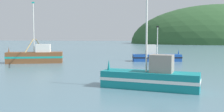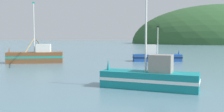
{
  "view_description": "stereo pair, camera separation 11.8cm",
  "coord_description": "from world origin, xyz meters",
  "views": [
    {
      "loc": [
        4.56,
        7.46,
        3.3
      ],
      "look_at": [
        -1.98,
        33.24,
        1.4
      ],
      "focal_mm": 40.57,
      "sensor_mm": 36.0,
      "label": 1
    },
    {
      "loc": [
        4.67,
        7.48,
        3.3
      ],
      "look_at": [
        -1.98,
        33.24,
        1.4
      ],
      "focal_mm": 40.57,
      "sensor_mm": 36.0,
      "label": 2
    }
  ],
  "objects": [
    {
      "name": "fishing_boat_teal",
      "position": [
        3.01,
        23.87,
        0.71
      ],
      "size": [
        6.48,
        2.55,
        6.24
      ],
      "rotation": [
        0.0,
        0.0,
        3.02
      ],
      "color": "#147F84",
      "rests_on": "ground"
    },
    {
      "name": "fishing_boat_blue",
      "position": [
        1.81,
        43.69,
        0.69
      ],
      "size": [
        7.03,
        3.54,
        4.98
      ],
      "rotation": [
        0.0,
        0.0,
        0.27
      ],
      "color": "#19479E",
      "rests_on": "ground"
    },
    {
      "name": "fishing_boat_brown",
      "position": [
        -13.38,
        37.26,
        0.9
      ],
      "size": [
        7.39,
        12.02,
        7.99
      ],
      "rotation": [
        0.0,
        0.0,
        3.53
      ],
      "color": "brown",
      "rests_on": "ground"
    },
    {
      "name": "hill_far_right",
      "position": [
        27.86,
        171.3,
        0.0
      ],
      "size": [
        102.7,
        82.16,
        46.21
      ],
      "primitive_type": "ellipsoid",
      "color": "#2D562D",
      "rests_on": "ground"
    }
  ]
}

